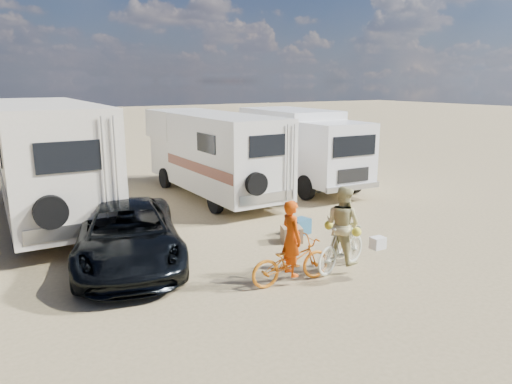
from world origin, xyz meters
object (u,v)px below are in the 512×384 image
bike_woman (342,247)px  rider_man (291,247)px  rv_main (212,155)px  cooler (300,226)px  bike_man (291,261)px  crate (292,234)px  dark_suv (128,235)px  bike_parked (332,181)px  rv_left (48,161)px  box_truck (302,149)px  rider_woman (342,233)px

bike_woman → rider_man: (-1.34, -0.04, 0.27)m
rv_main → cooler: bearing=-89.8°
bike_man → bike_woman: bike_woman is taller
crate → dark_suv: bearing=170.9°
rider_man → bike_parked: rider_man is taller
rv_left → bike_man: rv_left is taller
dark_suv → crate: (3.97, -0.63, -0.47)m
rv_left → bike_woman: size_ratio=4.94×
box_truck → bike_woman: 8.39m
rider_man → cooler: 3.26m
rv_main → crate: bearing=-95.6°
rv_left → crate: size_ratio=16.98×
dark_suv → bike_man: size_ratio=2.73×
bike_woman → crate: bike_woman is taller
rider_man → crate: 2.61m
bike_man → bike_parked: 8.40m
rv_left → box_truck: 8.93m
rider_man → cooler: rider_man is taller
rv_main → rider_man: 7.90m
rider_woman → rv_left: bearing=16.6°
box_truck → bike_parked: 1.74m
bike_man → rider_woman: 1.39m
rv_main → dark_suv: size_ratio=1.48×
bike_man → rider_man: 0.31m
rider_woman → crate: bearing=-19.2°
rv_left → rider_woman: (4.77, -7.50, -0.86)m
dark_suv → bike_man: 3.71m
box_truck → crate: size_ratio=12.44×
box_truck → bike_man: 9.16m
dark_suv → bike_woman: 4.69m
bike_parked → cooler: bike_parked is taller
box_truck → crate: bearing=-125.9°
bike_parked → crate: 5.91m
rv_main → bike_man: rv_main is taller
dark_suv → rv_left: bearing=115.0°
rider_man → bike_parked: 8.41m
bike_man → crate: (1.46, 2.09, -0.27)m
rv_left → box_truck: bearing=-0.8°
bike_woman → crate: bearing=-19.2°
bike_man → bike_parked: (5.93, 5.95, -0.05)m
cooler → crate: size_ratio=1.07×
bike_man → cooler: 3.22m
rv_main → bike_parked: rv_main is taller
rv_left → dark_suv: bearing=-78.3°
rv_left → crate: bearing=-47.2°
box_truck → crate: (-4.03, -5.18, -1.26)m
box_truck → bike_woman: (-4.15, -7.23, -0.95)m
rider_man → cooler: size_ratio=2.97×
rv_left → crate: rv_left is taller
rv_main → rv_left: (-5.33, -0.10, 0.25)m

